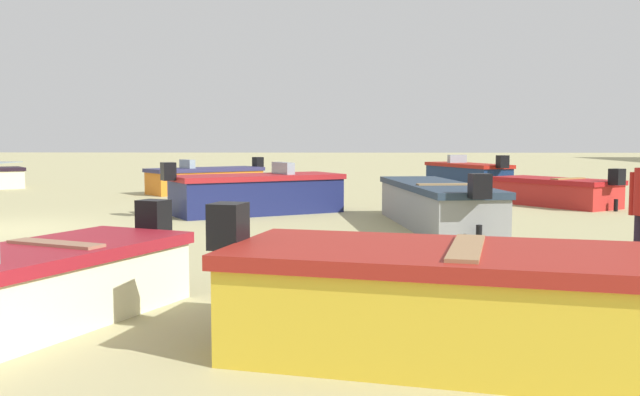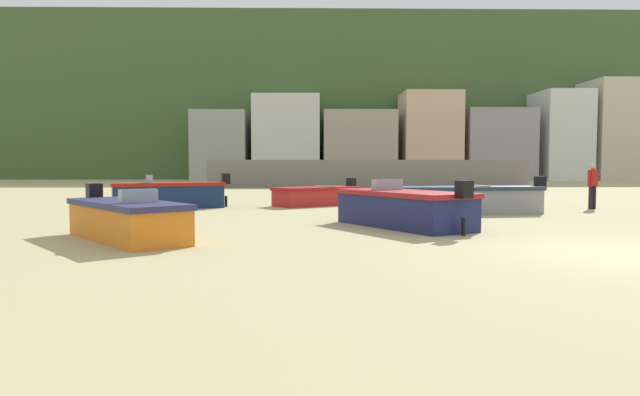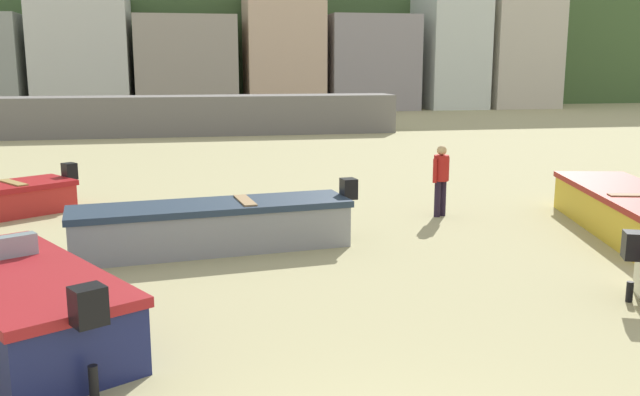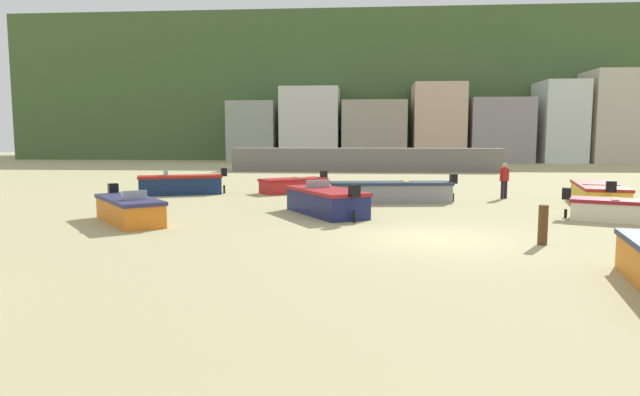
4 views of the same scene
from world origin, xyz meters
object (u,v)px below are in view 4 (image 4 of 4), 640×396
object	(u,v)px
beach_walker_foreground	(504,178)
boat_orange_0	(129,210)
boat_red_2	(294,185)
boat_cream_6	(629,210)
boat_navy_8	(181,185)
boat_grey_3	(391,192)
boat_yellow_1	(598,194)
boat_navy_4	(326,201)
mooring_post_near_water	(543,225)

from	to	relation	value
beach_walker_foreground	boat_orange_0	bearing A→B (deg)	-0.03
boat_red_2	boat_cream_6	bearing A→B (deg)	-160.61
boat_navy_8	beach_walker_foreground	distance (m)	15.24
boat_red_2	boat_grey_3	bearing A→B (deg)	-164.60
boat_yellow_1	boat_navy_4	bearing A→B (deg)	-148.39
boat_orange_0	boat_navy_4	xyz separation A→B (m)	(6.29, 2.44, 0.05)
boat_grey_3	boat_navy_4	size ratio (longest dim) A/B	1.29
beach_walker_foreground	boat_yellow_1	bearing A→B (deg)	115.55
boat_yellow_1	boat_cream_6	world-z (taller)	boat_yellow_1
boat_red_2	beach_walker_foreground	xyz separation A→B (m)	(9.86, -1.92, 0.58)
boat_navy_4	boat_navy_8	size ratio (longest dim) A/B	1.01
mooring_post_near_water	boat_grey_3	bearing A→B (deg)	111.00
boat_orange_0	boat_cream_6	distance (m)	16.48
boat_navy_8	beach_walker_foreground	size ratio (longest dim) A/B	2.60
boat_navy_4	boat_navy_8	world-z (taller)	boat_navy_8
boat_red_2	beach_walker_foreground	size ratio (longest dim) A/B	2.17
boat_grey_3	beach_walker_foreground	bearing A→B (deg)	-77.06
boat_orange_0	mooring_post_near_water	world-z (taller)	boat_orange_0
boat_yellow_1	boat_navy_4	xyz separation A→B (m)	(-10.95, -3.56, 0.03)
boat_cream_6	mooring_post_near_water	bearing A→B (deg)	-20.92
boat_yellow_1	mooring_post_near_water	world-z (taller)	boat_yellow_1
boat_yellow_1	boat_cream_6	xyz separation A→B (m)	(-0.84, -4.51, -0.06)
boat_cream_6	boat_navy_8	xyz separation A→B (m)	(-17.63, 7.26, 0.10)
boat_red_2	boat_yellow_1	bearing A→B (deg)	-142.94
beach_walker_foreground	boat_navy_8	bearing A→B (deg)	-32.49
boat_grey_3	boat_navy_4	bearing A→B (deg)	139.85
boat_navy_4	boat_cream_6	world-z (taller)	boat_navy_4
boat_orange_0	boat_grey_3	bearing A→B (deg)	177.10
boat_navy_4	boat_yellow_1	bearing A→B (deg)	-11.83
boat_orange_0	boat_cream_6	bearing A→B (deg)	146.71
beach_walker_foreground	boat_navy_4	bearing A→B (deg)	6.41
boat_yellow_1	boat_navy_4	distance (m)	11.52
boat_orange_0	boat_red_2	size ratio (longest dim) A/B	1.08
boat_orange_0	boat_yellow_1	distance (m)	18.26
boat_navy_8	boat_navy_4	bearing A→B (deg)	-150.75
boat_yellow_1	boat_red_2	bearing A→B (deg)	176.15
boat_navy_8	beach_walker_foreground	bearing A→B (deg)	-112.79
boat_red_2	boat_navy_4	world-z (taller)	boat_navy_4
boat_red_2	boat_orange_0	bearing A→B (deg)	122.24
boat_navy_4	mooring_post_near_water	xyz separation A→B (m)	(6.01, -5.20, 0.05)
boat_navy_4	beach_walker_foreground	distance (m)	9.63
boat_navy_4	boat_cream_6	size ratio (longest dim) A/B	1.09
boat_navy_4	mooring_post_near_water	world-z (taller)	boat_navy_4
boat_yellow_1	boat_red_2	distance (m)	13.74
boat_grey_3	beach_walker_foreground	distance (m)	5.53
boat_orange_0	boat_yellow_1	size ratio (longest dim) A/B	0.70
boat_orange_0	mooring_post_near_water	distance (m)	12.61
boat_cream_6	beach_walker_foreground	bearing A→B (deg)	-137.21
boat_cream_6	beach_walker_foreground	size ratio (longest dim) A/B	2.40
mooring_post_near_water	boat_navy_8	bearing A→B (deg)	139.57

